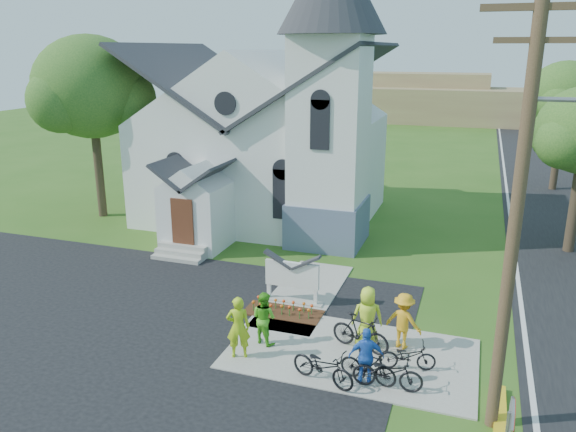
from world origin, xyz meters
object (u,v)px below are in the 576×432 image
at_px(utility_pole, 521,202).
at_px(bike_3, 361,333).
at_px(bike_1, 368,366).
at_px(bike_4, 408,356).
at_px(bike_0, 323,366).
at_px(stop_sign, 509,432).
at_px(bike_2, 388,372).
at_px(cyclist_1, 264,318).
at_px(cyclist_0, 238,327).
at_px(cyclist_4, 367,317).
at_px(cyclist_3, 404,321).
at_px(church_sign, 292,275).
at_px(cyclist_2, 366,356).

bearing_deg(utility_pole, bike_3, 148.12).
relative_size(bike_1, bike_4, 1.03).
bearing_deg(bike_0, stop_sign, -107.80).
relative_size(bike_2, bike_4, 1.18).
height_order(utility_pole, cyclist_1, utility_pole).
bearing_deg(cyclist_0, cyclist_4, -173.97).
relative_size(cyclist_0, cyclist_3, 1.09).
bearing_deg(bike_2, bike_3, 28.65).
bearing_deg(cyclist_1, church_sign, -66.22).
relative_size(bike_1, cyclist_4, 0.85).
bearing_deg(stop_sign, bike_3, 126.88).
distance_m(utility_pole, cyclist_4, 6.23).
xyz_separation_m(cyclist_1, cyclist_3, (3.92, 1.05, 0.04)).
height_order(cyclist_2, bike_4, cyclist_2).
bearing_deg(church_sign, bike_0, -62.10).
relative_size(utility_pole, stop_sign, 4.03).
relative_size(cyclist_4, bike_4, 1.21).
distance_m(stop_sign, bike_1, 4.84).
height_order(stop_sign, bike_4, stop_sign).
relative_size(utility_pole, cyclist_4, 5.44).
xyz_separation_m(bike_1, cyclist_2, (-0.05, -0.07, 0.31)).
relative_size(church_sign, stop_sign, 0.89).
xyz_separation_m(utility_pole, bike_2, (-2.60, 0.58, -4.88)).
relative_size(cyclist_1, cyclist_3, 0.95).
distance_m(church_sign, utility_pole, 9.18).
relative_size(bike_1, cyclist_3, 0.93).
distance_m(bike_1, bike_4, 1.31).
bearing_deg(stop_sign, bike_1, 133.18).
distance_m(cyclist_0, bike_2, 4.27).
relative_size(utility_pole, cyclist_3, 5.94).
height_order(cyclist_1, bike_2, cyclist_1).
relative_size(cyclist_0, bike_2, 1.02).
height_order(bike_2, bike_4, bike_2).
xyz_separation_m(bike_0, cyclist_4, (0.69, 2.27, 0.44)).
height_order(stop_sign, bike_2, stop_sign).
height_order(bike_1, cyclist_2, cyclist_2).
height_order(utility_pole, bike_3, utility_pole).
xyz_separation_m(church_sign, bike_1, (3.43, -3.99, -0.51)).
bearing_deg(bike_4, cyclist_0, 87.57).
bearing_deg(church_sign, cyclist_0, -94.05).
distance_m(bike_0, cyclist_3, 3.07).
distance_m(stop_sign, bike_0, 5.39).
bearing_deg(cyclist_4, church_sign, -49.86).
bearing_deg(utility_pole, cyclist_0, 173.40).
xyz_separation_m(church_sign, stop_sign, (6.63, -7.40, 0.75)).
xyz_separation_m(church_sign, bike_3, (2.90, -2.42, -0.43)).
bearing_deg(bike_0, bike_2, -63.29).
relative_size(church_sign, bike_2, 1.22).
relative_size(stop_sign, bike_4, 1.63).
bearing_deg(cyclist_2, utility_pole, 153.60).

